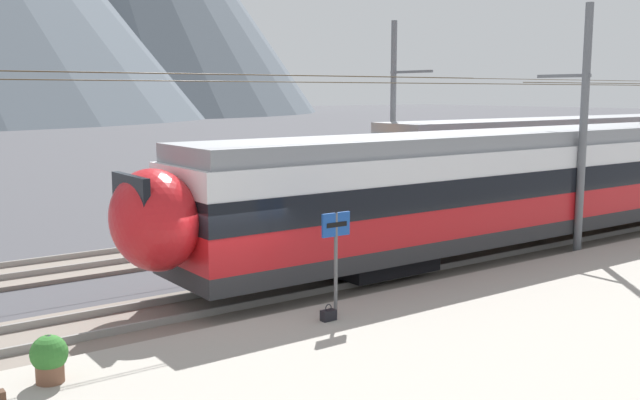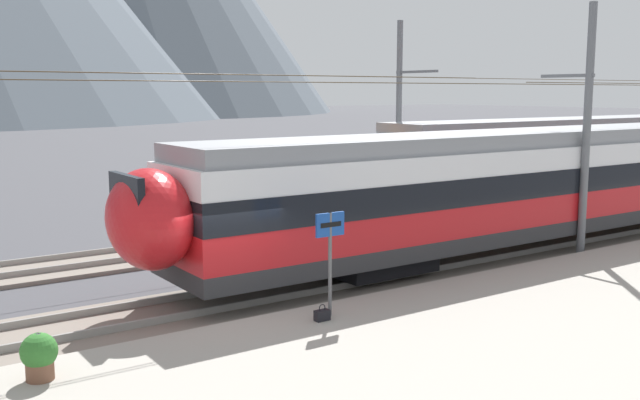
{
  "view_description": "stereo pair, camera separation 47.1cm",
  "coord_description": "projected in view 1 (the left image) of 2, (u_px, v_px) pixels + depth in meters",
  "views": [
    {
      "loc": [
        -7.48,
        -13.95,
        5.04
      ],
      "look_at": [
        4.44,
        2.54,
        2.01
      ],
      "focal_mm": 40.93,
      "sensor_mm": 36.0,
      "label": 1
    },
    {
      "loc": [
        -7.1,
        -14.22,
        5.04
      ],
      "look_at": [
        4.44,
        2.54,
        2.01
      ],
      "focal_mm": 40.93,
      "sensor_mm": 36.0,
      "label": 2
    }
  ],
  "objects": [
    {
      "name": "train_far_track",
      "position": [
        615.0,
        149.0,
        36.32
      ],
      "size": [
        32.37,
        2.92,
        4.27
      ],
      "color": "#2D2D30",
      "rests_on": "track_far"
    },
    {
      "name": "potted_plant_platform_edge",
      "position": [
        49.0,
        356.0,
        11.93
      ],
      "size": [
        0.61,
        0.61,
        0.8
      ],
      "color": "brown",
      "rests_on": "platform_slab"
    },
    {
      "name": "platform_slab",
      "position": [
        360.0,
        381.0,
        12.42
      ],
      "size": [
        120.0,
        7.32,
        0.31
      ],
      "primitive_type": "cube",
      "color": "#A39E93",
      "rests_on": "ground"
    },
    {
      "name": "track_far",
      "position": [
        115.0,
        260.0,
        21.73
      ],
      "size": [
        120.0,
        3.0,
        0.28
      ],
      "color": "slate",
      "rests_on": "ground"
    },
    {
      "name": "catenary_mast_mid",
      "position": [
        580.0,
        128.0,
        22.06
      ],
      "size": [
        38.9,
        1.89,
        7.65
      ],
      "color": "slate",
      "rests_on": "ground"
    },
    {
      "name": "train_near_platform",
      "position": [
        570.0,
        176.0,
        24.51
      ],
      "size": [
        31.3,
        3.0,
        4.27
      ],
      "color": "#2D2D30",
      "rests_on": "track_near"
    },
    {
      "name": "handbag_near_sign",
      "position": [
        328.0,
        315.0,
        15.21
      ],
      "size": [
        0.32,
        0.18,
        0.35
      ],
      "color": "black",
      "rests_on": "platform_slab"
    },
    {
      "name": "ground_plane",
      "position": [
        226.0,
        320.0,
        16.26
      ],
      "size": [
        400.0,
        400.0,
        0.0
      ],
      "primitive_type": "plane",
      "color": "#424247"
    },
    {
      "name": "track_near",
      "position": [
        208.0,
        308.0,
        16.93
      ],
      "size": [
        120.0,
        3.0,
        0.28
      ],
      "color": "slate",
      "rests_on": "ground"
    },
    {
      "name": "platform_sign",
      "position": [
        336.0,
        240.0,
        15.34
      ],
      "size": [
        0.7,
        0.08,
        2.23
      ],
      "color": "#59595B",
      "rests_on": "platform_slab"
    },
    {
      "name": "catenary_mast_far_side",
      "position": [
        395.0,
        114.0,
        30.11
      ],
      "size": [
        38.9,
        2.38,
        7.92
      ],
      "color": "slate",
      "rests_on": "ground"
    }
  ]
}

